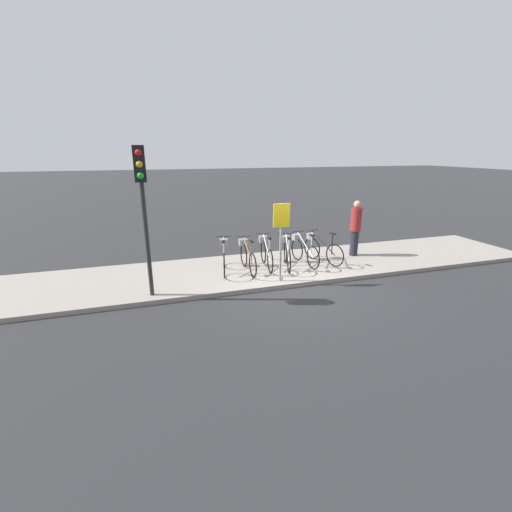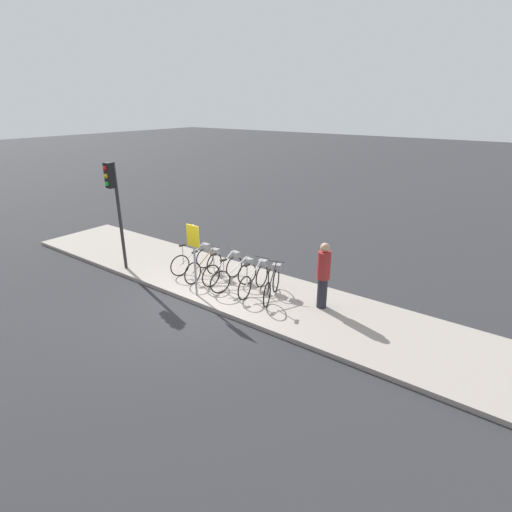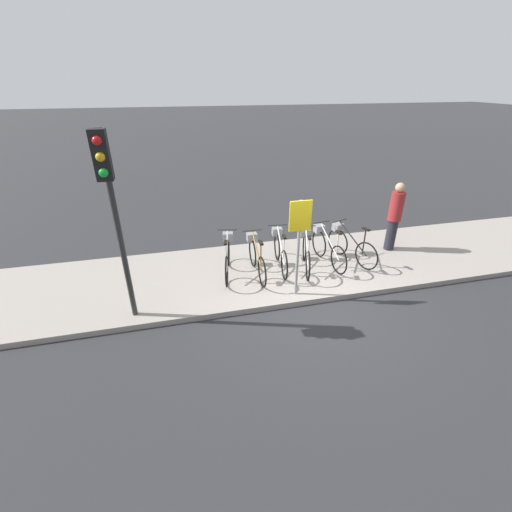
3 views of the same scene
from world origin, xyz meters
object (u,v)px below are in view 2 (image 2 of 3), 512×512
parked_bicycle_4 (255,278)px  parked_bicycle_5 (273,283)px  parked_bicycle_2 (225,267)px  parked_bicycle_3 (237,274)px  sign_post (194,248)px  parked_bicycle_0 (195,258)px  pedestrian (323,274)px  parked_bicycle_1 (206,264)px  traffic_light (114,194)px

parked_bicycle_4 → parked_bicycle_5: size_ratio=1.05×
parked_bicycle_2 → parked_bicycle_4: 1.18m
parked_bicycle_3 → parked_bicycle_4: (0.58, 0.12, 0.00)m
parked_bicycle_3 → sign_post: bearing=-120.3°
parked_bicycle_0 → parked_bicycle_5: same height
parked_bicycle_2 → pedestrian: pedestrian is taller
parked_bicycle_0 → pedestrian: pedestrian is taller
parked_bicycle_2 → sign_post: size_ratio=0.79×
parked_bicycle_1 → parked_bicycle_3: (1.22, -0.01, 0.00)m
parked_bicycle_1 → parked_bicycle_2: 0.65m
parked_bicycle_3 → parked_bicycle_5: (1.18, 0.12, 0.00)m
parked_bicycle_5 → traffic_light: bearing=-166.4°
pedestrian → parked_bicycle_5: bearing=-167.5°
parked_bicycle_2 → parked_bicycle_3: (0.59, -0.18, 0.00)m
parked_bicycle_2 → parked_bicycle_1: bearing=-164.1°
sign_post → pedestrian: bearing=25.0°
parked_bicycle_1 → parked_bicycle_0: bearing=164.2°
pedestrian → sign_post: size_ratio=0.87×
parked_bicycle_5 → sign_post: sign_post is taller
pedestrian → traffic_light: traffic_light is taller
parked_bicycle_4 → pedestrian: 2.05m
pedestrian → sign_post: (-3.15, -1.47, 0.45)m
parked_bicycle_2 → parked_bicycle_5: same height
pedestrian → traffic_light: bearing=-166.6°
parked_bicycle_1 → sign_post: (0.60, -1.05, 0.97)m
parked_bicycle_2 → parked_bicycle_3: bearing=-17.2°
parked_bicycle_0 → traffic_light: traffic_light is taller
parked_bicycle_4 → traffic_light: bearing=-164.7°
parked_bicycle_4 → traffic_light: 5.04m
parked_bicycle_1 → traffic_light: size_ratio=0.48×
parked_bicycle_3 → parked_bicycle_4: bearing=11.7°
sign_post → parked_bicycle_2: bearing=89.0°
parked_bicycle_0 → pedestrian: size_ratio=0.89×
parked_bicycle_1 → sign_post: bearing=-60.2°
parked_bicycle_4 → parked_bicycle_1: bearing=-176.4°
parked_bicycle_0 → sign_post: (1.24, -1.23, 0.97)m
parked_bicycle_3 → parked_bicycle_4: same height
parked_bicycle_4 → parked_bicycle_0: bearing=178.5°
parked_bicycle_5 → traffic_light: traffic_light is taller
parked_bicycle_5 → parked_bicycle_3: bearing=-174.0°
parked_bicycle_3 → traffic_light: bearing=-164.1°
parked_bicycle_2 → sign_post: bearing=-91.0°
parked_bicycle_4 → traffic_light: size_ratio=0.47×
parked_bicycle_4 → sign_post: size_ratio=0.79×
parked_bicycle_2 → sign_post: (-0.02, -1.23, 0.97)m
parked_bicycle_2 → parked_bicycle_4: bearing=-3.1°
parked_bicycle_0 → parked_bicycle_5: size_ratio=1.03×
parked_bicycle_2 → traffic_light: 4.06m
parked_bicycle_1 → parked_bicycle_4: size_ratio=1.00×
parked_bicycle_4 → pedestrian: (1.96, 0.30, 0.51)m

